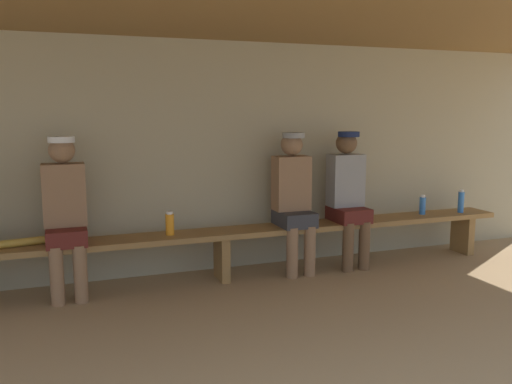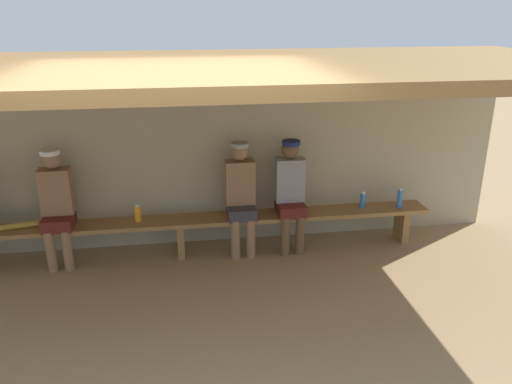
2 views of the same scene
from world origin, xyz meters
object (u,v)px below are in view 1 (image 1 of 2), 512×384
at_px(player_rightmost, 294,196).
at_px(water_bottle_clear, 422,205).
at_px(bench, 222,239).
at_px(water_bottle_blue, 170,224).
at_px(player_near_post, 348,192).
at_px(water_bottle_green, 461,202).
at_px(player_in_red, 65,209).
at_px(baseball_bat, 2,245).

relative_size(player_rightmost, water_bottle_clear, 6.51).
distance_m(bench, water_bottle_clear, 2.23).
bearing_deg(water_bottle_blue, bench, -1.13).
bearing_deg(player_rightmost, player_near_post, 0.00).
bearing_deg(player_near_post, water_bottle_green, -1.77).
distance_m(player_in_red, water_bottle_blue, 0.88).
xyz_separation_m(water_bottle_green, water_bottle_blue, (-3.14, 0.05, -0.02)).
bearing_deg(player_in_red, bench, -0.15).
distance_m(player_rightmost, player_in_red, 2.06).
distance_m(water_bottle_green, baseball_bat, 4.50).
bearing_deg(player_in_red, baseball_bat, -179.58).
relative_size(bench, water_bottle_clear, 29.05).
distance_m(player_rightmost, water_bottle_clear, 1.51).
height_order(bench, baseball_bat, baseball_bat).
bearing_deg(water_bottle_blue, water_bottle_green, -0.87).
bearing_deg(bench, player_rightmost, 0.28).
bearing_deg(water_bottle_green, water_bottle_blue, 179.13).
relative_size(player_near_post, player_rightmost, 1.00).
bearing_deg(water_bottle_green, player_near_post, 178.23).
xyz_separation_m(player_near_post, water_bottle_green, (1.36, -0.04, -0.17)).
xyz_separation_m(player_in_red, water_bottle_green, (4.01, -0.04, -0.17)).
relative_size(player_rightmost, water_bottle_green, 5.43).
distance_m(bench, water_bottle_green, 2.68).
height_order(bench, water_bottle_clear, water_bottle_clear).
bearing_deg(player_near_post, player_in_red, 180.00).
bearing_deg(water_bottle_blue, player_near_post, -0.19).
bearing_deg(baseball_bat, water_bottle_clear, -9.44).
bearing_deg(water_bottle_clear, player_near_post, -178.79).
relative_size(player_near_post, baseball_bat, 1.70).
bearing_deg(bench, player_near_post, 0.16).
bearing_deg(player_in_red, player_near_post, 0.00).
distance_m(player_near_post, water_bottle_green, 1.37).
bearing_deg(bench, water_bottle_clear, 0.59).
height_order(water_bottle_clear, water_bottle_blue, water_bottle_blue).
height_order(water_bottle_green, baseball_bat, water_bottle_green).
xyz_separation_m(player_in_red, water_bottle_blue, (0.86, 0.01, -0.19)).
height_order(player_rightmost, water_bottle_clear, player_rightmost).
bearing_deg(water_bottle_clear, player_in_red, -179.69).
xyz_separation_m(player_near_post, water_bottle_blue, (-1.78, 0.01, -0.19)).
bearing_deg(player_near_post, player_rightmost, 180.00).
height_order(player_in_red, water_bottle_blue, player_in_red).
distance_m(player_rightmost, water_bottle_blue, 1.21).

